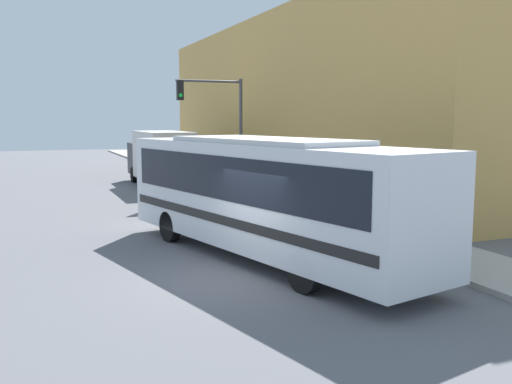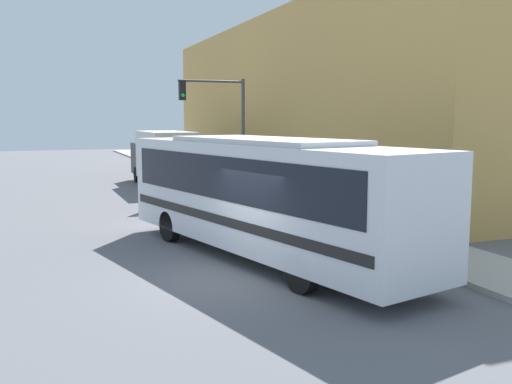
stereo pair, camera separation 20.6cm
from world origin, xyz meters
The scene contains 10 objects.
ground_plane centered at (0.00, 0.00, 0.00)m, with size 120.00×120.00×0.00m, color slate.
sidewalk centered at (5.78, 20.00, 0.07)m, with size 2.56×70.00×0.14m.
building_facade centered at (10.06, 16.59, 4.56)m, with size 6.00×31.19×9.11m.
city_bus centered at (1.28, 1.55, 1.86)m, with size 4.85×11.20×3.24m.
delivery_truck centered at (2.38, 18.91, 1.66)m, with size 2.27×7.73×3.06m.
fire_hydrant centered at (5.10, 5.90, 0.52)m, with size 0.23×0.31×0.76m.
traffic_light_pole centered at (4.15, 13.73, 3.91)m, with size 3.28×0.35×5.50m.
parking_meter centered at (5.10, 7.03, 1.09)m, with size 0.14×0.14×1.40m.
pedestrian_near_corner centered at (6.12, 15.47, 0.96)m, with size 0.34×0.34×1.61m.
pedestrian_mid_block centered at (6.25, 11.28, 1.03)m, with size 0.34×0.34×1.74m.
Camera 1 is at (-4.60, -12.28, 3.74)m, focal length 40.00 mm.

